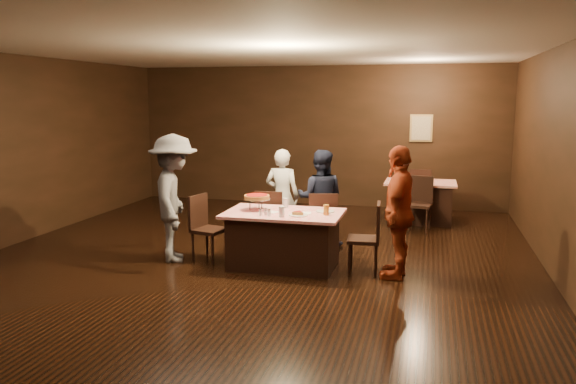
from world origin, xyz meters
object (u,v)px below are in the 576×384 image
Objects in this scene: back_table at (420,202)px; chair_end_left at (209,228)px; pizza_stand at (257,197)px; diner_red_shirt at (399,212)px; chair_far_left at (271,220)px; glass_amber at (326,210)px; glass_front_left at (282,211)px; chair_back_near at (419,204)px; diner_navy_hoodie at (320,198)px; diner_grey_knit at (174,198)px; plate_empty at (325,211)px; chair_back_far at (421,192)px; glass_back at (286,203)px; main_table at (284,239)px; chair_far_right at (323,223)px; diner_white_jacket at (282,196)px; chair_end_right at (364,238)px.

chair_end_left reaches higher than back_table.
diner_red_shirt is at bearing -3.88° from pizza_stand.
chair_far_left is at bearing -107.34° from diner_red_shirt.
chair_end_left is (-2.86, -3.38, 0.09)m from back_table.
back_table is 9.29× the size of glass_amber.
glass_front_left reaches higher than back_table.
chair_end_left is at bearing -128.86° from chair_back_near.
diner_navy_hoodie reaches higher than chair_end_left.
diner_grey_knit is 12.99× the size of glass_front_left.
plate_empty is (-1.21, -3.23, 0.39)m from back_table.
glass_back is at bearing 67.40° from chair_back_far.
diner_navy_hoodie reaches higher than glass_front_left.
chair_back_near is at bearing 60.22° from glass_front_left.
glass_back is at bearing 99.46° from main_table.
chair_far_right is 3.50m from chair_back_far.
chair_back_near is 0.62× the size of diner_white_jacket.
main_table is 11.43× the size of glass_back.
diner_navy_hoodie is at bearing -148.76° from chair_far_left.
chair_back_far is 3.80× the size of plate_empty.
chair_back_far is 6.79× the size of glass_front_left.
back_table is at bearing -177.62° from diner_red_shirt.
diner_white_jacket reaches higher than chair_back_far.
diner_navy_hoodie is at bearing 104.47° from glass_amber.
glass_back is (1.54, 0.39, -0.07)m from diner_grey_knit.
plate_empty is (0.90, -1.07, 0.01)m from diner_white_jacket.
main_table is 0.85m from chair_far_right.
diner_red_shirt reaches higher than diner_white_jacket.
chair_back_near is 6.79× the size of glass_front_left.
pizza_stand is (-2.16, -3.33, 0.57)m from back_table.
pizza_stand is at bearing -88.14° from diner_red_shirt.
chair_end_right is 1.51m from diner_navy_hoodie.
chair_back_near is 2.58m from diner_white_jacket.
diner_navy_hoodie is 10.89× the size of glass_back.
chair_far_right is at bearing 45.00° from glass_back.
diner_white_jacket reaches higher than chair_end_left.
diner_red_shirt is 4.55× the size of pizza_stand.
pizza_stand is (-2.16, -2.63, 0.48)m from chair_back_near.
chair_end_left is 1.00× the size of chair_back_near.
back_table is at bearing 62.55° from main_table.
diner_grey_knit reaches higher than chair_far_right.
chair_far_right is at bearing 175.56° from chair_far_left.
diner_red_shirt is (1.90, -1.31, 0.10)m from diner_white_jacket.
chair_end_right reaches higher than glass_amber.
diner_red_shirt is at bearing -78.52° from chair_end_left.
chair_far_left is at bearing 118.07° from main_table.
chair_far_left and chair_back_far have the same top height.
diner_white_jacket is at bearing -65.24° from diner_grey_knit.
diner_white_jacket is at bearing 126.64° from glass_amber.
diner_red_shirt is (1.55, -0.08, 0.48)m from main_table.
chair_end_left reaches higher than glass_front_left.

